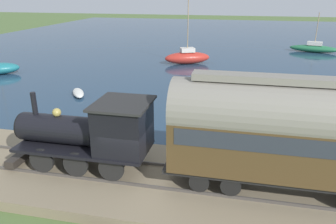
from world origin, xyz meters
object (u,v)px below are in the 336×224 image
passenger_coach (295,131)px  rowboat_near_shore (78,93)px  steam_locomotive (95,131)px  rowboat_mid_harbor (96,126)px  sailboat_red (187,57)px  rowboat_far_out (119,106)px  sailboat_green (314,48)px

passenger_coach → rowboat_near_shore: (10.77, 14.11, -2.75)m
steam_locomotive → passenger_coach: (-0.00, -7.69, 0.71)m
passenger_coach → rowboat_near_shore: 17.96m
steam_locomotive → rowboat_mid_harbor: size_ratio=2.32×
passenger_coach → rowboat_mid_harbor: bearing=64.2°
sailboat_red → rowboat_far_out: bearing=148.9°
steam_locomotive → passenger_coach: 7.73m
sailboat_green → rowboat_mid_harbor: (-29.96, 17.26, -0.30)m
rowboat_near_shore → rowboat_mid_harbor: (-5.96, -4.13, 0.03)m
sailboat_red → sailboat_green: bearing=-78.0°
rowboat_far_out → rowboat_mid_harbor: rowboat_far_out is taller
passenger_coach → rowboat_mid_harbor: size_ratio=3.52×
passenger_coach → sailboat_green: (34.78, -7.28, -2.42)m
passenger_coach → steam_locomotive: bearing=90.0°
sailboat_green → passenger_coach: bearing=-178.3°
sailboat_red → passenger_coach: bearing=174.4°
rowboat_mid_harbor → passenger_coach: bearing=-63.0°
sailboat_red → rowboat_mid_harbor: size_ratio=2.58×
rowboat_near_shore → sailboat_red: bearing=31.5°
rowboat_near_shore → rowboat_far_out: size_ratio=1.04×
passenger_coach → sailboat_green: sailboat_green is taller
rowboat_near_shore → sailboat_green: bearing=15.3°
steam_locomotive → rowboat_near_shore: (10.77, 6.42, -2.04)m
rowboat_far_out → rowboat_mid_harbor: size_ratio=0.92×
rowboat_near_shore → rowboat_far_out: (-2.40, -4.23, 0.04)m
sailboat_red → rowboat_mid_harbor: bearing=150.0°
sailboat_red → rowboat_near_shore: size_ratio=2.69×
steam_locomotive → rowboat_near_shore: steam_locomotive is taller
passenger_coach → sailboat_red: bearing=17.9°
sailboat_green → rowboat_far_out: bearing=160.5°
sailboat_green → rowboat_far_out: (-26.41, 17.16, -0.28)m
steam_locomotive → rowboat_mid_harbor: (4.82, 2.29, -2.01)m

